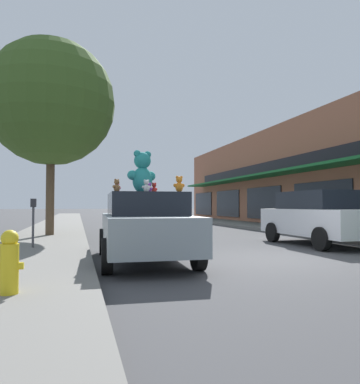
{
  "coord_description": "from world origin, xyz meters",
  "views": [
    {
      "loc": [
        -4.44,
        -7.76,
        1.26
      ],
      "look_at": [
        -1.09,
        4.42,
        1.71
      ],
      "focal_mm": 35.0,
      "sensor_mm": 36.0,
      "label": 1
    }
  ],
  "objects_px": {
    "teddy_bear_pink": "(117,187)",
    "fire_hydrant": "(9,262)",
    "teddy_bear_red": "(154,188)",
    "teddy_bear_purple": "(149,188)",
    "street_tree": "(51,103)",
    "plush_art_car": "(145,225)",
    "parking_meter": "(33,216)",
    "teddy_bear_white": "(146,186)",
    "parked_car_far_center": "(319,217)",
    "teddy_bear_giant": "(142,173)",
    "teddy_bear_brown": "(117,186)",
    "teddy_bear_orange": "(179,184)"
  },
  "relations": [
    {
      "from": "teddy_bear_pink",
      "to": "fire_hydrant",
      "type": "xyz_separation_m",
      "value": [
        -1.65,
        -3.27,
        -1.1
      ]
    },
    {
      "from": "teddy_bear_red",
      "to": "teddy_bear_purple",
      "type": "bearing_deg",
      "value": 46.43
    },
    {
      "from": "street_tree",
      "to": "fire_hydrant",
      "type": "height_order",
      "value": "street_tree"
    },
    {
      "from": "plush_art_car",
      "to": "parking_meter",
      "type": "xyz_separation_m",
      "value": [
        -2.57,
        2.13,
        0.16
      ]
    },
    {
      "from": "fire_hydrant",
      "to": "teddy_bear_white",
      "type": "bearing_deg",
      "value": 51.44
    },
    {
      "from": "parked_car_far_center",
      "to": "parking_meter",
      "type": "height_order",
      "value": "parked_car_far_center"
    },
    {
      "from": "teddy_bear_giant",
      "to": "street_tree",
      "type": "height_order",
      "value": "street_tree"
    },
    {
      "from": "teddy_bear_white",
      "to": "teddy_bear_brown",
      "type": "height_order",
      "value": "teddy_bear_brown"
    },
    {
      "from": "teddy_bear_purple",
      "to": "parked_car_far_center",
      "type": "xyz_separation_m",
      "value": [
        5.92,
        2.36,
        -0.74
      ]
    },
    {
      "from": "teddy_bear_brown",
      "to": "teddy_bear_red",
      "type": "relative_size",
      "value": 1.07
    },
    {
      "from": "teddy_bear_white",
      "to": "fire_hydrant",
      "type": "relative_size",
      "value": 0.35
    },
    {
      "from": "teddy_bear_purple",
      "to": "teddy_bear_giant",
      "type": "bearing_deg",
      "value": -93.48
    },
    {
      "from": "teddy_bear_orange",
      "to": "teddy_bear_white",
      "type": "relative_size",
      "value": 1.23
    },
    {
      "from": "teddy_bear_orange",
      "to": "parking_meter",
      "type": "xyz_separation_m",
      "value": [
        -3.14,
        2.98,
        -0.72
      ]
    },
    {
      "from": "teddy_bear_brown",
      "to": "teddy_bear_pink",
      "type": "bearing_deg",
      "value": -138.46
    },
    {
      "from": "teddy_bear_giant",
      "to": "teddy_bear_white",
      "type": "height_order",
      "value": "teddy_bear_giant"
    },
    {
      "from": "teddy_bear_giant",
      "to": "teddy_bear_purple",
      "type": "xyz_separation_m",
      "value": [
        0.06,
        -0.56,
        -0.37
      ]
    },
    {
      "from": "parked_car_far_center",
      "to": "teddy_bear_red",
      "type": "bearing_deg",
      "value": -164.46
    },
    {
      "from": "parked_car_far_center",
      "to": "street_tree",
      "type": "height_order",
      "value": "street_tree"
    },
    {
      "from": "teddy_bear_pink",
      "to": "fire_hydrant",
      "type": "bearing_deg",
      "value": 114.11
    },
    {
      "from": "teddy_bear_giant",
      "to": "parking_meter",
      "type": "relative_size",
      "value": 0.78
    },
    {
      "from": "teddy_bear_white",
      "to": "teddy_bear_orange",
      "type": "bearing_deg",
      "value": 141.48
    },
    {
      "from": "teddy_bear_brown",
      "to": "street_tree",
      "type": "distance_m",
      "value": 7.77
    },
    {
      "from": "teddy_bear_brown",
      "to": "plush_art_car",
      "type": "bearing_deg",
      "value": 166.98
    },
    {
      "from": "teddy_bear_giant",
      "to": "parked_car_far_center",
      "type": "distance_m",
      "value": 6.34
    },
    {
      "from": "teddy_bear_white",
      "to": "teddy_bear_pink",
      "type": "relative_size",
      "value": 1.03
    },
    {
      "from": "plush_art_car",
      "to": "teddy_bear_brown",
      "type": "bearing_deg",
      "value": -149.27
    },
    {
      "from": "parked_car_far_center",
      "to": "street_tree",
      "type": "xyz_separation_m",
      "value": [
        -8.39,
        4.41,
        4.22
      ]
    },
    {
      "from": "teddy_bear_giant",
      "to": "fire_hydrant",
      "type": "distance_m",
      "value": 4.33
    },
    {
      "from": "fire_hydrant",
      "to": "teddy_bear_brown",
      "type": "bearing_deg",
      "value": 61.11
    },
    {
      "from": "plush_art_car",
      "to": "teddy_bear_orange",
      "type": "distance_m",
      "value": 1.35
    },
    {
      "from": "teddy_bear_giant",
      "to": "teddy_bear_pink",
      "type": "relative_size",
      "value": 3.64
    },
    {
      "from": "teddy_bear_pink",
      "to": "street_tree",
      "type": "distance_m",
      "value": 7.46
    },
    {
      "from": "teddy_bear_orange",
      "to": "teddy_bear_pink",
      "type": "distance_m",
      "value": 1.47
    },
    {
      "from": "teddy_bear_giant",
      "to": "teddy_bear_brown",
      "type": "height_order",
      "value": "teddy_bear_giant"
    },
    {
      "from": "teddy_bear_orange",
      "to": "teddy_bear_pink",
      "type": "relative_size",
      "value": 1.26
    },
    {
      "from": "plush_art_car",
      "to": "parked_car_far_center",
      "type": "relative_size",
      "value": 1.04
    },
    {
      "from": "plush_art_car",
      "to": "street_tree",
      "type": "xyz_separation_m",
      "value": [
        -2.44,
        6.37,
        4.3
      ]
    },
    {
      "from": "teddy_bear_pink",
      "to": "teddy_bear_orange",
      "type": "bearing_deg",
      "value": -165.31
    },
    {
      "from": "teddy_bear_orange",
      "to": "teddy_bear_red",
      "type": "height_order",
      "value": "teddy_bear_orange"
    },
    {
      "from": "plush_art_car",
      "to": "teddy_bear_giant",
      "type": "bearing_deg",
      "value": 102.59
    },
    {
      "from": "plush_art_car",
      "to": "teddy_bear_brown",
      "type": "height_order",
      "value": "teddy_bear_brown"
    },
    {
      "from": "teddy_bear_purple",
      "to": "fire_hydrant",
      "type": "xyz_separation_m",
      "value": [
        -2.29,
        -2.86,
        -1.08
      ]
    },
    {
      "from": "parking_meter",
      "to": "teddy_bear_giant",
      "type": "bearing_deg",
      "value": -37.85
    },
    {
      "from": "street_tree",
      "to": "teddy_bear_orange",
      "type": "bearing_deg",
      "value": -67.37
    },
    {
      "from": "plush_art_car",
      "to": "parked_car_far_center",
      "type": "bearing_deg",
      "value": 20.73
    },
    {
      "from": "parked_car_far_center",
      "to": "teddy_bear_purple",
      "type": "bearing_deg",
      "value": -158.27
    },
    {
      "from": "teddy_bear_pink",
      "to": "parking_meter",
      "type": "bearing_deg",
      "value": 3.52
    },
    {
      "from": "teddy_bear_orange",
      "to": "teddy_bear_white",
      "type": "xyz_separation_m",
      "value": [
        -0.62,
        0.37,
        -0.03
      ]
    },
    {
      "from": "teddy_bear_brown",
      "to": "teddy_bear_pink",
      "type": "distance_m",
      "value": 0.38
    }
  ]
}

